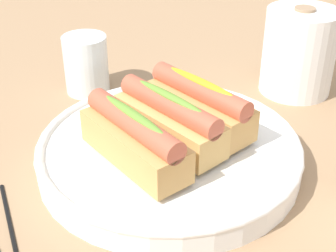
{
  "coord_description": "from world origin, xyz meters",
  "views": [
    {
      "loc": [
        0.39,
        -0.31,
        0.36
      ],
      "look_at": [
        -0.01,
        -0.0,
        0.06
      ],
      "focal_mm": 53.12,
      "sensor_mm": 36.0,
      "label": 1
    }
  ],
  "objects": [
    {
      "name": "ground_plane",
      "position": [
        0.0,
        0.0,
        0.0
      ],
      "size": [
        2.4,
        2.4,
        0.0
      ],
      "primitive_type": "plane",
      "color": "#9E7A56"
    },
    {
      "name": "serving_bowl",
      "position": [
        -0.01,
        -0.0,
        0.02
      ],
      "size": [
        0.32,
        0.32,
        0.04
      ],
      "color": "white",
      "rests_on": "ground_plane"
    },
    {
      "name": "hotdog_front",
      "position": [
        -0.0,
        -0.06,
        0.06
      ],
      "size": [
        0.15,
        0.05,
        0.06
      ],
      "color": "tan",
      "rests_on": "serving_bowl"
    },
    {
      "name": "hotdog_back",
      "position": [
        -0.01,
        -0.0,
        0.06
      ],
      "size": [
        0.15,
        0.06,
        0.06
      ],
      "color": "tan",
      "rests_on": "serving_bowl"
    },
    {
      "name": "hotdog_side",
      "position": [
        -0.01,
        0.05,
        0.06
      ],
      "size": [
        0.15,
        0.06,
        0.06
      ],
      "color": "tan",
      "rests_on": "serving_bowl"
    },
    {
      "name": "water_glass",
      "position": [
        -0.24,
        0.02,
        0.04
      ],
      "size": [
        0.07,
        0.07,
        0.09
      ],
      "color": "white",
      "rests_on": "ground_plane"
    },
    {
      "name": "paper_towel_roll",
      "position": [
        -0.04,
        0.28,
        0.07
      ],
      "size": [
        0.11,
        0.11,
        0.13
      ],
      "color": "white",
      "rests_on": "ground_plane"
    },
    {
      "name": "chopstick_near",
      "position": [
        0.01,
        -0.21,
        0.0
      ],
      "size": [
        0.21,
        0.06,
        0.01
      ],
      "primitive_type": "cylinder",
      "rotation": [
        0.0,
        1.57,
        -0.27
      ],
      "color": "black",
      "rests_on": "ground_plane"
    }
  ]
}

